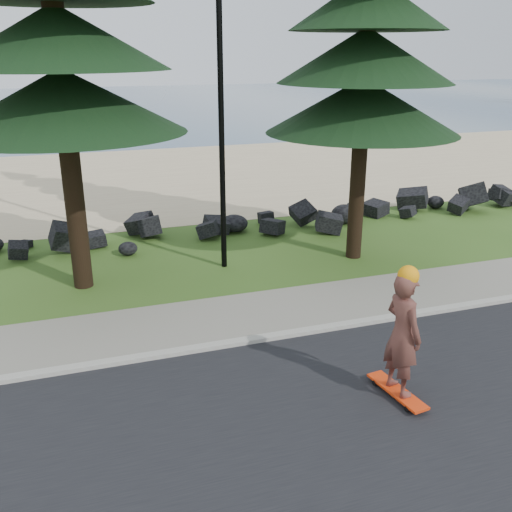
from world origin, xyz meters
The scene contains 9 objects.
ground centered at (0.00, 0.00, 0.00)m, with size 160.00×160.00×0.00m, color #365A1C.
road centered at (0.00, -4.50, 0.01)m, with size 160.00×7.00×0.02m, color black.
kerb centered at (0.00, -0.90, 0.05)m, with size 160.00×0.20×0.10m, color #AAA699.
sidewalk centered at (0.00, 0.20, 0.04)m, with size 160.00×2.00×0.08m, color gray.
beach_sand centered at (0.00, 14.50, 0.01)m, with size 160.00×15.00×0.01m, color tan.
ocean centered at (0.00, 51.00, 0.00)m, with size 160.00×58.00×0.01m, color #3E5B78.
seawall_boulders centered at (0.00, 5.60, 0.00)m, with size 60.00×2.40×1.10m, color black, non-canonical shape.
lamp_post centered at (0.00, 3.20, 4.13)m, with size 0.25×0.14×8.14m.
skateboarder centered at (1.06, -3.36, 1.13)m, with size 0.58×1.24×2.25m.
Camera 1 is at (-3.56, -10.09, 5.28)m, focal length 40.00 mm.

